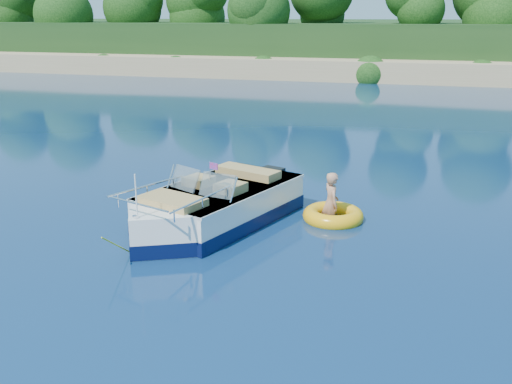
% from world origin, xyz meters
% --- Properties ---
extents(ground, '(160.00, 160.00, 0.00)m').
position_xyz_m(ground, '(0.00, 0.00, 0.00)').
color(ground, '#091C3F').
rests_on(ground, ground).
extents(shoreline, '(170.00, 59.00, 6.00)m').
position_xyz_m(shoreline, '(0.00, 63.77, 0.98)').
color(shoreline, tan).
rests_on(shoreline, ground).
extents(treeline, '(150.00, 7.12, 8.19)m').
position_xyz_m(treeline, '(0.04, 41.01, 5.55)').
color(treeline, black).
rests_on(treeline, ground).
extents(motorboat, '(3.31, 5.70, 1.97)m').
position_xyz_m(motorboat, '(0.41, 4.07, 0.38)').
color(motorboat, white).
rests_on(motorboat, ground).
extents(tow_tube, '(1.92, 1.92, 0.38)m').
position_xyz_m(tow_tube, '(3.05, 5.23, 0.10)').
color(tow_tube, '#F7AA0F').
rests_on(tow_tube, ground).
extents(boy, '(0.74, 0.92, 1.65)m').
position_xyz_m(boy, '(2.99, 5.19, 0.00)').
color(boy, tan).
rests_on(boy, ground).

